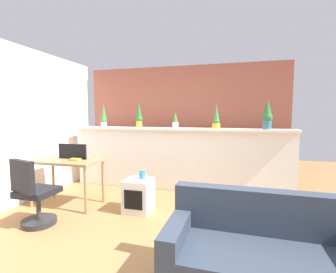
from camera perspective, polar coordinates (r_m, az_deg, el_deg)
name	(u,v)px	position (r m, az deg, el deg)	size (l,w,h in m)	color
ground_plane	(138,242)	(3.07, -7.24, -23.57)	(12.00, 12.00, 0.00)	#9E7042
divider_wall	(177,160)	(4.69, 2.06, -5.65)	(4.24, 0.16, 1.19)	white
plant_shelf	(176,129)	(4.57, 1.97, 1.83)	(4.24, 0.31, 0.04)	white
brick_wall_behind	(183,125)	(5.20, 3.59, 2.71)	(4.24, 0.10, 2.50)	#9E5442
side_wall_left	(3,126)	(4.47, -34.61, 2.02)	(0.12, 4.40, 2.60)	white
potted_plant_0	(104,116)	(5.17, -15.05, 4.66)	(0.13, 0.13, 0.48)	silver
potted_plant_1	(139,116)	(4.81, -6.89, 4.94)	(0.14, 0.14, 0.49)	gold
potted_plant_2	(175,121)	(4.59, 1.76, 3.81)	(0.12, 0.12, 0.30)	silver
potted_plant_3	(216,118)	(4.42, 11.38, 4.29)	(0.14, 0.14, 0.46)	gold
potted_plant_4	(267,115)	(4.45, 22.50, 4.76)	(0.17, 0.17, 0.51)	#386B84
desk	(67,165)	(4.26, -22.81, -6.19)	(1.10, 0.60, 0.75)	#99754C
tv_monitor	(72,151)	(4.26, -21.73, -3.30)	(0.50, 0.04, 0.25)	black
office_chair	(34,197)	(3.71, -29.23, -12.52)	(0.49, 0.50, 0.91)	#262628
side_cube_shelf	(138,196)	(3.79, -7.06, -13.74)	(0.40, 0.41, 0.50)	silver
vase_on_shelf	(142,175)	(3.73, -6.11, -8.96)	(0.09, 0.09, 0.13)	teal
book_on_desk	(75,160)	(4.08, -21.23, -5.16)	(0.16, 0.12, 0.04)	gold
couch	(261,260)	(2.35, 21.19, -25.69)	(1.58, 0.79, 0.80)	#333D4C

